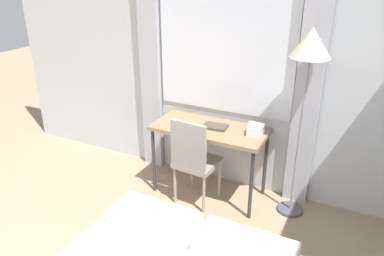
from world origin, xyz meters
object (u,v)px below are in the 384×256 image
Objects in this scene: desk_chair at (194,158)px; telephone at (256,129)px; book at (215,126)px; standing_lamp at (310,56)px; desk at (210,134)px.

desk_chair is 0.67m from telephone.
desk_chair is 3.72× the size of book.
standing_lamp is (0.94, 0.31, 1.05)m from desk_chair.
standing_lamp is 1.15m from book.
standing_lamp is at bearing 2.46° from telephone.
telephone is (0.47, 0.04, 0.12)m from desk.
desk_chair is 0.39m from book.
standing_lamp is 0.86m from telephone.
desk_chair is 0.52× the size of standing_lamp.
book is (0.10, 0.27, 0.26)m from desk_chair.
telephone is (0.52, 0.30, 0.30)m from desk_chair.
desk_chair is 5.39× the size of telephone.
desk is 1.22× the size of desk_chair.
book is (0.05, 0.02, 0.08)m from desk.
desk is at bearing -174.75° from telephone.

